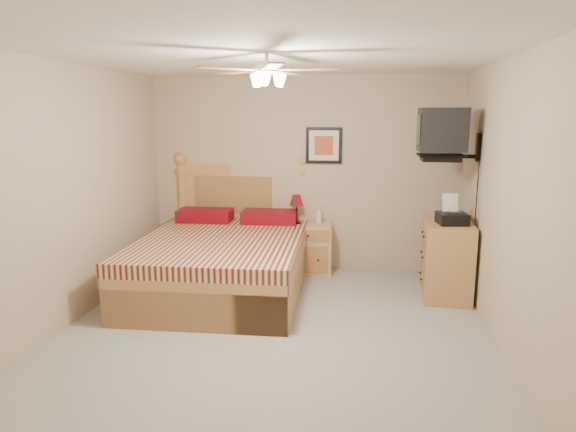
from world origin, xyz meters
name	(u,v)px	position (x,y,z in m)	size (l,w,h in m)	color
floor	(273,335)	(0.00, 0.00, 0.00)	(4.50, 4.50, 0.00)	gray
ceiling	(271,54)	(0.00, 0.00, 2.50)	(4.00, 4.50, 0.04)	white
wall_back	(303,174)	(0.00, 2.25, 1.25)	(4.00, 0.04, 2.50)	tan
wall_front	(183,286)	(0.00, -2.25, 1.25)	(4.00, 0.04, 2.50)	tan
wall_left	(62,197)	(-2.00, 0.00, 1.25)	(0.04, 4.50, 2.50)	tan
wall_right	(511,209)	(2.00, 0.00, 1.25)	(0.04, 4.50, 2.50)	tan
bed	(221,227)	(-0.80, 1.12, 0.76)	(1.79, 2.35, 1.52)	#AD814D
nightstand	(309,248)	(0.11, 2.00, 0.32)	(0.58, 0.44, 0.63)	tan
table_lamp	(297,209)	(-0.05, 2.02, 0.82)	(0.20, 0.20, 0.37)	#5C0D19
lotion_bottle	(319,216)	(0.23, 2.04, 0.74)	(0.08, 0.08, 0.22)	silver
framed_picture	(324,145)	(0.27, 2.23, 1.62)	(0.46, 0.04, 0.46)	black
dresser	(447,260)	(1.73, 1.31, 0.43)	(0.50, 0.73, 0.86)	#A16A37
fax_machine	(453,210)	(1.74, 1.20, 1.01)	(0.30, 0.32, 0.32)	black
magazine_lower	(448,217)	(1.75, 1.56, 0.87)	(0.22, 0.29, 0.03)	beige
magazine_upper	(447,214)	(1.74, 1.59, 0.89)	(0.20, 0.27, 0.02)	gray
wall_tv	(457,134)	(1.75, 1.34, 1.81)	(0.56, 0.46, 0.58)	black
ceiling_fan	(267,70)	(0.00, -0.20, 2.36)	(1.14, 1.14, 0.28)	silver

